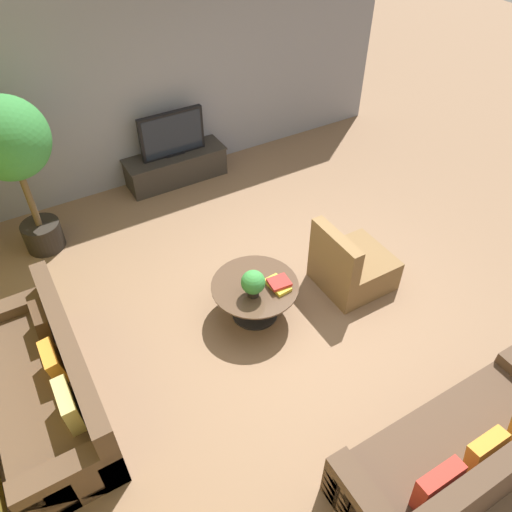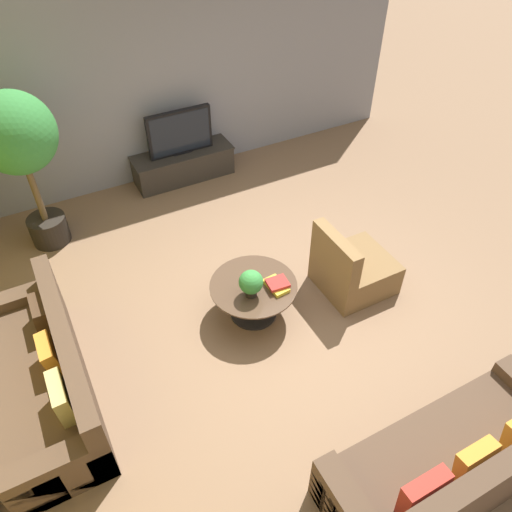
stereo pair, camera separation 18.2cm
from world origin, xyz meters
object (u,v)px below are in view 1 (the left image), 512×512
object	(u,v)px
armchair_wicker	(351,267)
couch_near_entry	(462,456)
television	(172,134)
couch_by_wall	(48,386)
coffee_table	(255,294)
potted_plant_tabletop	(253,283)
media_console	(176,166)
potted_palm_tall	(11,149)

from	to	relation	value
armchair_wicker	couch_near_entry	bearing A→B (deg)	164.26
television	couch_by_wall	world-z (taller)	television
coffee_table	potted_plant_tabletop	xyz separation A→B (m)	(-0.09, -0.12, 0.32)
couch_near_entry	armchair_wicker	distance (m)	2.36
media_console	television	world-z (taller)	television
coffee_table	armchair_wicker	xyz separation A→B (m)	(1.21, -0.16, -0.04)
couch_by_wall	armchair_wicker	xyz separation A→B (m)	(3.43, -0.14, -0.02)
television	armchair_wicker	xyz separation A→B (m)	(0.87, -3.10, -0.50)
coffee_table	couch_by_wall	size ratio (longest dim) A/B	0.44
coffee_table	couch_by_wall	xyz separation A→B (m)	(-2.23, -0.02, -0.03)
television	potted_palm_tall	distance (m)	2.27
armchair_wicker	coffee_table	bearing A→B (deg)	82.62
television	couch_by_wall	xyz separation A→B (m)	(-2.57, -2.96, -0.48)
media_console	potted_palm_tall	world-z (taller)	potted_palm_tall
media_console	television	bearing A→B (deg)	-90.00
coffee_table	armchair_wicker	world-z (taller)	armchair_wicker
media_console	potted_plant_tabletop	bearing A→B (deg)	-97.97
coffee_table	potted_palm_tall	distance (m)	3.15
couch_near_entry	potted_plant_tabletop	world-z (taller)	couch_near_entry
potted_palm_tall	media_console	bearing A→B (deg)	15.35
couch_by_wall	armchair_wicker	world-z (taller)	armchair_wicker
television	coffee_table	world-z (taller)	television
armchair_wicker	potted_palm_tall	bearing A→B (deg)	49.59
media_console	potted_plant_tabletop	xyz separation A→B (m)	(-0.43, -3.06, 0.40)
television	couch_near_entry	distance (m)	5.40
couch_by_wall	armchair_wicker	bearing A→B (deg)	87.74
couch_by_wall	couch_near_entry	size ratio (longest dim) A/B	1.00
armchair_wicker	potted_palm_tall	distance (m)	4.06
coffee_table	couch_near_entry	xyz separation A→B (m)	(0.56, -2.43, -0.03)
couch_near_entry	armchair_wicker	xyz separation A→B (m)	(0.64, 2.28, -0.02)
potted_plant_tabletop	potted_palm_tall	bearing A→B (deg)	123.92
television	couch_by_wall	size ratio (longest dim) A/B	0.45
coffee_table	potted_palm_tall	xyz separation A→B (m)	(-1.76, 2.37, 1.11)
armchair_wicker	television	bearing A→B (deg)	15.62
media_console	potted_palm_tall	xyz separation A→B (m)	(-2.10, -0.58, 1.20)
couch_near_entry	armchair_wicker	size ratio (longest dim) A/B	2.50
television	couch_by_wall	bearing A→B (deg)	-130.93
media_console	coffee_table	distance (m)	2.96
potted_plant_tabletop	television	bearing A→B (deg)	82.02
armchair_wicker	media_console	bearing A→B (deg)	15.61
coffee_table	potted_plant_tabletop	size ratio (longest dim) A/B	2.99
coffee_table	armchair_wicker	size ratio (longest dim) A/B	1.10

